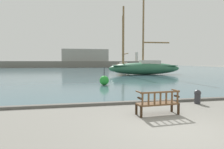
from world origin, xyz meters
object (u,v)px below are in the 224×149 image
park_bench (158,103)px  sailboat_centre_channel (123,66)px  sailboat_outer_starboard (145,67)px  channel_buoy (104,80)px  mooring_bollard (197,96)px

park_bench → sailboat_centre_channel: bearing=77.1°
sailboat_outer_starboard → channel_buoy: 14.47m
sailboat_outer_starboard → sailboat_centre_channel: sailboat_outer_starboard is taller
mooring_bollard → park_bench: bearing=-151.5°
sailboat_outer_starboard → mooring_bollard: size_ratio=19.89×
park_bench → channel_buoy: size_ratio=1.11×
park_bench → sailboat_outer_starboard: 22.43m
sailboat_outer_starboard → sailboat_centre_channel: bearing=87.3°
sailboat_centre_channel → channel_buoy: size_ratio=8.24×
sailboat_outer_starboard → sailboat_centre_channel: (0.73, 15.43, -0.18)m
park_bench → mooring_bollard: park_bench is taller
sailboat_outer_starboard → mooring_bollard: 20.23m
sailboat_centre_channel → park_bench: bearing=-102.9°
sailboat_centre_channel → channel_buoy: sailboat_centre_channel is taller
mooring_bollard → channel_buoy: channel_buoy is taller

